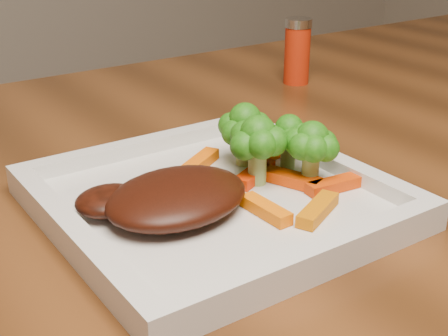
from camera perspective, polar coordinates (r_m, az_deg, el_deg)
plate at (r=0.53m, az=-0.89°, el=-3.29°), size 0.27×0.27×0.01m
steak at (r=0.50m, az=-4.34°, el=-2.64°), size 0.14×0.11×0.03m
broccoli_0 at (r=0.58m, az=1.92°, el=3.55°), size 0.07×0.07×0.07m
broccoli_1 at (r=0.58m, az=5.95°, el=2.95°), size 0.05×0.05×0.06m
broccoli_2 at (r=0.55m, az=7.98°, el=1.31°), size 0.06×0.06×0.06m
broccoli_3 at (r=0.55m, az=3.10°, el=1.58°), size 0.07×0.07×0.06m
carrot_0 at (r=0.51m, az=8.57°, el=-3.79°), size 0.06×0.04×0.01m
carrot_1 at (r=0.55m, az=10.11°, el=-1.50°), size 0.06×0.02×0.01m
carrot_2 at (r=0.50m, az=3.84°, el=-3.81°), size 0.02×0.05×0.01m
carrot_3 at (r=0.62m, az=4.95°, el=1.63°), size 0.05×0.02×0.01m
carrot_4 at (r=0.59m, az=-2.17°, el=0.57°), size 0.05×0.04×0.01m
carrot_5 at (r=0.56m, az=5.91°, el=-0.94°), size 0.04×0.06×0.01m
carrot_6 at (r=0.56m, az=2.82°, el=-0.55°), size 0.06×0.04×0.01m
spice_shaker at (r=0.90m, az=6.71°, el=10.55°), size 0.04×0.04×0.09m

